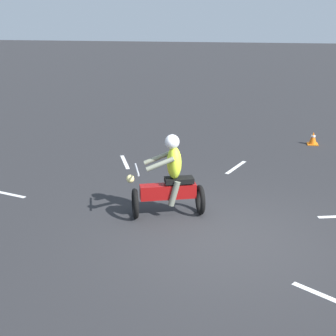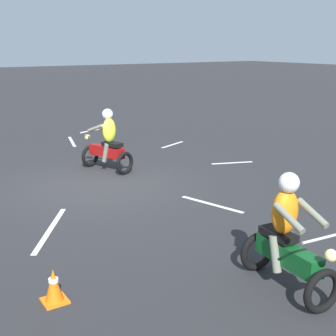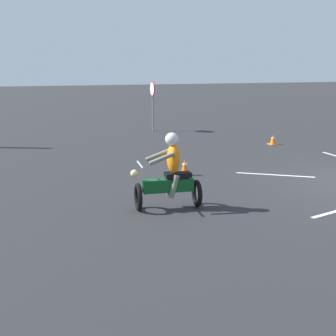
% 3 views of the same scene
% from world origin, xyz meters
% --- Properties ---
extents(ground_plane, '(120.00, 120.00, 0.00)m').
position_xyz_m(ground_plane, '(0.00, 0.00, 0.00)').
color(ground_plane, '#28282B').
extents(motorcycle_rider_foreground, '(1.05, 1.55, 1.66)m').
position_xyz_m(motorcycle_rider_foreground, '(-0.81, -1.15, 0.73)').
color(motorcycle_rider_foreground, black).
rests_on(motorcycle_rider_foreground, ground).
extents(traffic_cone_mid_center, '(0.32, 0.32, 0.39)m').
position_xyz_m(traffic_cone_mid_center, '(-6.83, 2.23, 0.19)').
color(traffic_cone_mid_center, orange).
rests_on(traffic_cone_mid_center, ground).
extents(lane_stripe_w, '(1.17, 0.51, 0.01)m').
position_xyz_m(lane_stripe_w, '(-4.14, 0.01, 0.00)').
color(lane_stripe_w, silver).
rests_on(lane_stripe_w, ground).
extents(lane_stripe_sw, '(1.17, 0.58, 0.01)m').
position_xyz_m(lane_stripe_sw, '(-4.06, -2.98, 0.00)').
color(lane_stripe_sw, silver).
rests_on(lane_stripe_sw, ground).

